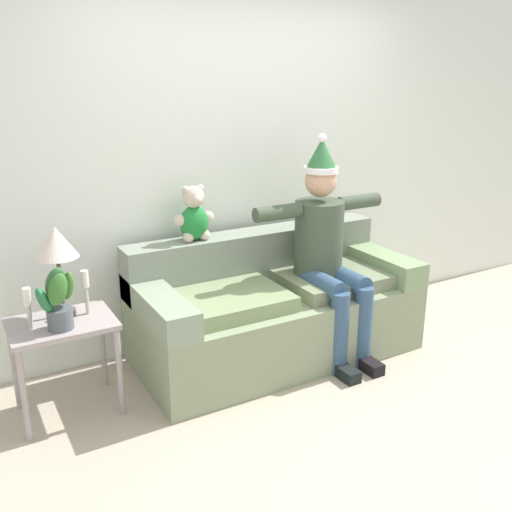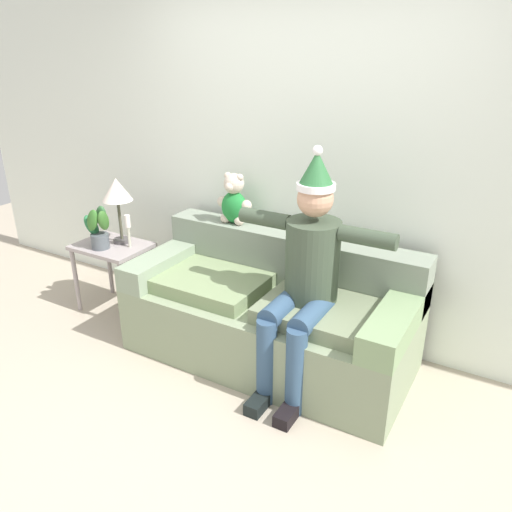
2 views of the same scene
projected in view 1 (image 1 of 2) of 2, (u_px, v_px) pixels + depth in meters
The scene contains 10 objects.
ground_plane at pixel (365, 423), 3.29m from camera, with size 10.00×10.00×0.00m, color #B5A792.
back_wall at pixel (238, 156), 4.16m from camera, with size 7.00×0.10×2.70m, color white.
couch at pixel (274, 308), 4.03m from camera, with size 1.97×0.89×0.84m.
person_seated at pixel (327, 247), 3.91m from camera, with size 1.02×0.77×1.55m.
teddy_bear at pixel (194, 216), 3.83m from camera, with size 0.29×0.17×0.38m.
side_table at pixel (63, 337), 3.27m from camera, with size 0.58×0.44×0.58m.
table_lamp at pixel (56, 247), 3.20m from camera, with size 0.24×0.24×0.54m.
potted_plant at pixel (58, 300), 3.10m from camera, with size 0.24×0.18×0.36m.
candle_tall at pixel (28, 303), 3.10m from camera, with size 0.04×0.04×0.24m.
candle_short at pixel (86, 286), 3.30m from camera, with size 0.04×0.04×0.27m.
Camera 1 is at (-1.95, -2.16, 1.93)m, focal length 39.89 mm.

